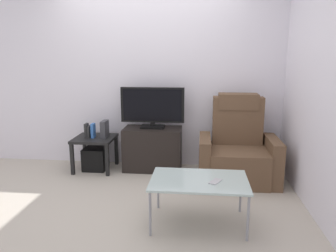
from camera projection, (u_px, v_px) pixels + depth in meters
The scene contains 14 objects.
ground_plane at pixel (136, 194), 3.77m from camera, with size 6.40×6.40×0.00m, color #B2A899.
wall_back at pixel (149, 75), 4.60m from camera, with size 6.40×0.06×2.60m, color silver.
wall_side at pixel (315, 82), 3.31m from camera, with size 0.06×4.48×2.60m, color silver.
tv_stand at pixel (153, 149), 4.53m from camera, with size 0.79×0.43×0.59m.
television at pixel (152, 107), 4.43m from camera, with size 0.86×0.20×0.56m.
recliner_armchair at pixel (238, 151), 4.16m from camera, with size 0.98×0.78×1.08m.
side_table at pixel (95, 142), 4.51m from camera, with size 0.54×0.54×0.46m.
subwoofer_box at pixel (96, 159), 4.56m from camera, with size 0.31×0.31×0.31m, color black.
book_leftmost at pixel (87, 130), 4.47m from camera, with size 0.03×0.10×0.20m, color #262626.
book_middle at pixel (89, 132), 4.47m from camera, with size 0.03×0.11×0.16m, color #262626.
book_rightmost at pixel (93, 131), 4.46m from camera, with size 0.04×0.11×0.20m, color #3366B2.
game_console at pixel (105, 129), 4.47m from camera, with size 0.07×0.20×0.23m, color #333338.
coffee_table at pixel (199, 182), 3.03m from camera, with size 0.90×0.60×0.44m.
cell_phone at pixel (215, 181), 2.96m from camera, with size 0.07×0.15×0.01m, color #B7B7BC.
Camera 1 is at (0.73, -3.47, 1.56)m, focal length 34.96 mm.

